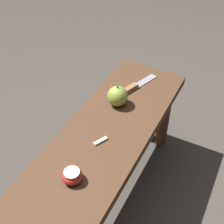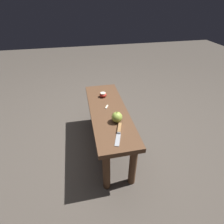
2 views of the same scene
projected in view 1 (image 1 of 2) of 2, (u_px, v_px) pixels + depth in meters
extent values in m
plane|color=#4C443D|center=(107.00, 197.00, 1.51)|extent=(8.00, 8.00, 0.00)
cube|color=brown|center=(106.00, 136.00, 1.22)|extent=(1.01, 0.33, 0.04)
cylinder|color=brown|center=(128.00, 106.00, 1.70)|extent=(0.06, 0.06, 0.40)
cylinder|color=brown|center=(164.00, 117.00, 1.63)|extent=(0.06, 0.06, 0.40)
cube|color=#9EA0A5|center=(145.00, 81.00, 1.46)|extent=(0.13, 0.07, 0.00)
cube|color=#9EA0A5|center=(136.00, 85.00, 1.42)|extent=(0.02, 0.03, 0.02)
cube|color=#9E7042|center=(127.00, 90.00, 1.39)|extent=(0.11, 0.06, 0.02)
sphere|color=#9EB747|center=(118.00, 96.00, 1.31)|extent=(0.09, 0.09, 0.09)
cylinder|color=#4C3319|center=(118.00, 87.00, 1.28)|extent=(0.01, 0.01, 0.02)
ellipsoid|color=red|center=(72.00, 176.00, 1.03)|extent=(0.07, 0.07, 0.04)
cylinder|color=beige|center=(72.00, 172.00, 1.02)|extent=(0.05, 0.05, 0.00)
cube|color=beige|center=(101.00, 141.00, 1.17)|extent=(0.06, 0.04, 0.01)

